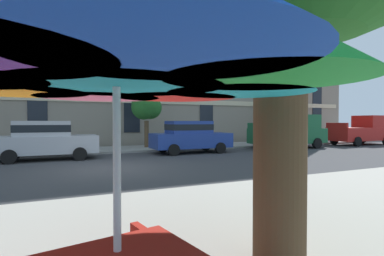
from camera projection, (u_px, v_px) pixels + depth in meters
The scene contains 10 objects.
ground_plane at pixel (109, 168), 10.99m from camera, with size 120.00×120.00×0.00m, color #38383A.
sidewalk_far at pixel (91, 150), 17.19m from camera, with size 56.00×3.60×0.12m, color gray.
apartment_building at pixel (81, 27), 24.44m from camera, with size 46.19×12.08×19.20m.
sedan_silver at pixel (45, 139), 13.41m from camera, with size 4.40×1.98×1.78m.
sedan_blue at pixel (190, 136), 16.38m from camera, with size 4.40×1.98×1.78m.
pickup_green at pixel (290, 132), 19.33m from camera, with size 5.10×2.12×2.20m.
pickup_red_midblock at pixel (362, 131), 22.20m from camera, with size 5.10×2.12×2.20m.
street_tree_middle at pixel (146, 107), 18.43m from camera, with size 1.95×1.69×3.62m.
street_tree_right at pixel (287, 104), 23.76m from camera, with size 2.35×2.19×4.26m.
patio_umbrella at pixel (116, 55), 2.21m from camera, with size 3.50×3.50×2.56m.
Camera 1 is at (-1.67, -11.26, 1.76)m, focal length 27.58 mm.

